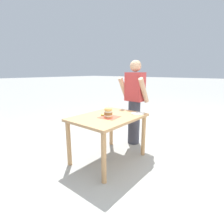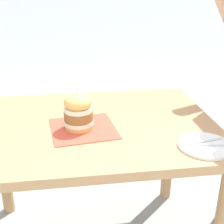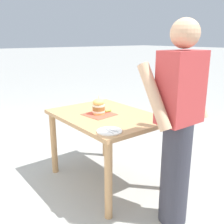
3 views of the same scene
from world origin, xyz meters
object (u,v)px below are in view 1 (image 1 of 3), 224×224
(diner_across_table, at_px, (134,102))
(sandwich, at_px, (108,112))
(pickle_spear, at_px, (103,115))
(side_plate_with_forks, at_px, (138,113))
(patio_table, at_px, (108,123))

(diner_across_table, bearing_deg, sandwich, -83.28)
(pickle_spear, relative_size, diner_across_table, 0.04)
(pickle_spear, height_order, side_plate_with_forks, pickle_spear)
(patio_table, height_order, side_plate_with_forks, side_plate_with_forks)
(patio_table, relative_size, sandwich, 5.91)
(diner_across_table, bearing_deg, pickle_spear, -90.57)
(side_plate_with_forks, bearing_deg, diner_across_table, 128.09)
(patio_table, relative_size, diner_across_table, 0.70)
(side_plate_with_forks, distance_m, diner_across_table, 0.58)
(diner_across_table, bearing_deg, patio_table, -86.29)
(patio_table, height_order, sandwich, sandwich)
(sandwich, bearing_deg, diner_across_table, 96.72)
(sandwich, bearing_deg, patio_table, 132.34)
(patio_table, bearing_deg, sandwich, -47.66)
(sandwich, relative_size, side_plate_with_forks, 0.90)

